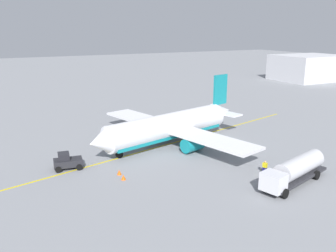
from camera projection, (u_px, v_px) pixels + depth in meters
ground_plane at (168, 144)px, 56.29m from camera, size 400.00×400.00×0.00m
airplane at (170, 127)px, 55.85m from camera, size 28.77×31.14×9.96m
fuel_tanker at (295, 170)px, 41.50m from camera, size 11.64×5.23×3.15m
pushback_tug at (67, 161)px, 46.22m from camera, size 3.87×2.81×2.20m
refueling_worker at (265, 168)px, 44.67m from camera, size 0.47×0.59×1.71m
safety_cone_nose at (123, 177)px, 42.99m from camera, size 0.58×0.58×0.64m
safety_cone_wingtip at (119, 172)px, 44.50m from camera, size 0.57×0.57×0.63m
distant_hangar at (309, 68)px, 126.99m from camera, size 23.45×18.66×8.74m
taxi_line_marking at (168, 144)px, 56.29m from camera, size 60.89×14.92×0.01m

